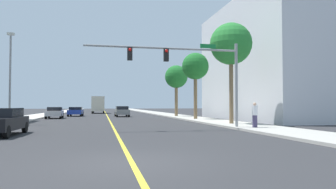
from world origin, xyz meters
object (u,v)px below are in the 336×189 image
(car_blue, at_px, (76,111))
(delivery_truck, at_px, (98,105))
(car_gray, at_px, (122,111))
(traffic_signal_mast, at_px, (190,64))
(car_black, at_px, (0,121))
(pedestrian, at_px, (255,115))
(palm_far, at_px, (176,77))
(car_silver, at_px, (55,112))
(palm_near, at_px, (231,45))
(street_lamp, at_px, (10,73))
(palm_mid, at_px, (195,67))

(car_blue, relative_size, delivery_truck, 0.60)
(car_gray, xyz_separation_m, delivery_truck, (-3.42, 19.29, 0.97))
(traffic_signal_mast, distance_m, car_black, 11.77)
(car_black, xyz_separation_m, pedestrian, (15.26, 0.81, 0.20))
(palm_far, distance_m, pedestrian, 22.68)
(traffic_signal_mast, bearing_deg, pedestrian, -12.46)
(traffic_signal_mast, height_order, car_silver, traffic_signal_mast)
(palm_near, distance_m, pedestrian, 7.18)
(street_lamp, height_order, palm_far, street_lamp)
(car_black, height_order, delivery_truck, delivery_truck)
(traffic_signal_mast, relative_size, pedestrian, 6.25)
(palm_far, xyz_separation_m, delivery_truck, (-10.56, 22.11, -3.68))
(traffic_signal_mast, bearing_deg, palm_far, 78.89)
(palm_near, height_order, car_black, palm_near)
(palm_mid, xyz_separation_m, car_silver, (-15.51, 7.64, -5.02))
(palm_near, height_order, car_gray, palm_near)
(palm_near, bearing_deg, traffic_signal_mast, -141.24)
(palm_mid, xyz_separation_m, car_gray, (-7.13, 11.69, -4.99))
(palm_far, bearing_deg, car_black, -123.51)
(car_silver, height_order, car_black, car_black)
(street_lamp, xyz_separation_m, car_silver, (1.92, 11.92, -3.61))
(traffic_signal_mast, xyz_separation_m, pedestrian, (4.18, -0.92, -3.38))
(palm_mid, bearing_deg, car_silver, 153.76)
(pedestrian, bearing_deg, palm_near, 120.85)
(palm_mid, distance_m, pedestrian, 14.21)
(palm_near, distance_m, car_silver, 23.58)
(traffic_signal_mast, distance_m, pedestrian, 5.45)
(car_gray, bearing_deg, pedestrian, -75.77)
(traffic_signal_mast, bearing_deg, car_blue, 108.97)
(palm_near, relative_size, palm_far, 1.18)
(street_lamp, xyz_separation_m, car_black, (2.17, -9.91, -3.58))
(palm_mid, distance_m, delivery_truck, 32.97)
(traffic_signal_mast, relative_size, delivery_truck, 1.41)
(pedestrian, bearing_deg, delivery_truck, 138.07)
(palm_mid, distance_m, car_silver, 18.00)
(car_blue, bearing_deg, delivery_truck, 80.44)
(pedestrian, bearing_deg, traffic_signal_mast, -157.78)
(traffic_signal_mast, distance_m, delivery_truck, 43.98)
(car_gray, bearing_deg, delivery_truck, 98.41)
(delivery_truck, bearing_deg, car_black, -95.27)
(car_silver, xyz_separation_m, car_blue, (1.89, 7.34, -0.02))
(car_silver, distance_m, car_gray, 9.30)
(palm_near, height_order, pedestrian, palm_near)
(street_lamp, relative_size, car_blue, 1.72)
(palm_near, relative_size, palm_mid, 1.14)
(delivery_truck, relative_size, pedestrian, 4.43)
(street_lamp, distance_m, palm_far, 21.85)
(traffic_signal_mast, relative_size, car_gray, 2.48)
(traffic_signal_mast, height_order, car_blue, traffic_signal_mast)
(palm_far, relative_size, car_black, 1.53)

